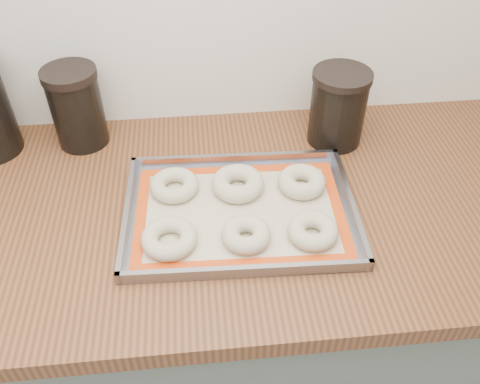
{
  "coord_description": "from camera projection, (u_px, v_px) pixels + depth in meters",
  "views": [
    {
      "loc": [
        0.03,
        0.91,
        1.63
      ],
      "look_at": [
        0.1,
        1.64,
        0.96
      ],
      "focal_mm": 38.0,
      "sensor_mm": 36.0,
      "label": 1
    }
  ],
  "objects": [
    {
      "name": "bagel_front_left",
      "position": [
        169.0,
        238.0,
        0.95
      ],
      "size": [
        0.14,
        0.14,
        0.03
      ],
      "primitive_type": "torus",
      "rotation": [
        0.0,
        0.0,
        -0.37
      ],
      "color": "beige",
      "rests_on": "baking_mat"
    },
    {
      "name": "bagel_front_mid",
      "position": [
        246.0,
        234.0,
        0.96
      ],
      "size": [
        0.12,
        0.12,
        0.03
      ],
      "primitive_type": "torus",
      "rotation": [
        0.0,
        0.0,
        0.31
      ],
      "color": "beige",
      "rests_on": "baking_mat"
    },
    {
      "name": "bagel_back_right",
      "position": [
        302.0,
        182.0,
        1.07
      ],
      "size": [
        0.11,
        0.11,
        0.04
      ],
      "primitive_type": "torus",
      "rotation": [
        0.0,
        0.0,
        0.12
      ],
      "color": "beige",
      "rests_on": "baking_mat"
    },
    {
      "name": "canister_mid",
      "position": [
        77.0,
        107.0,
        1.15
      ],
      "size": [
        0.12,
        0.12,
        0.19
      ],
      "color": "black",
      "rests_on": "countertop"
    },
    {
      "name": "canister_right",
      "position": [
        338.0,
        107.0,
        1.16
      ],
      "size": [
        0.13,
        0.13,
        0.18
      ],
      "color": "black",
      "rests_on": "countertop"
    },
    {
      "name": "baking_tray",
      "position": [
        240.0,
        211.0,
        1.02
      ],
      "size": [
        0.47,
        0.35,
        0.03
      ],
      "rotation": [
        0.0,
        0.0,
        -0.04
      ],
      "color": "gray",
      "rests_on": "countertop"
    },
    {
      "name": "countertop",
      "position": [
        189.0,
        211.0,
        1.06
      ],
      "size": [
        3.06,
        0.68,
        0.04
      ],
      "primitive_type": "cube",
      "color": "brown",
      "rests_on": "cabinet"
    },
    {
      "name": "bagel_front_right",
      "position": [
        313.0,
        231.0,
        0.96
      ],
      "size": [
        0.11,
        0.11,
        0.03
      ],
      "primitive_type": "torus",
      "rotation": [
        0.0,
        0.0,
        0.13
      ],
      "color": "beige",
      "rests_on": "baking_mat"
    },
    {
      "name": "baking_mat",
      "position": [
        240.0,
        212.0,
        1.03
      ],
      "size": [
        0.43,
        0.3,
        0.0
      ],
      "rotation": [
        0.0,
        0.0,
        -0.04
      ],
      "color": "#C6B793",
      "rests_on": "baking_tray"
    },
    {
      "name": "bagel_back_left",
      "position": [
        174.0,
        185.0,
        1.06
      ],
      "size": [
        0.12,
        0.12,
        0.03
      ],
      "primitive_type": "torus",
      "rotation": [
        0.0,
        0.0,
        -0.21
      ],
      "color": "beige",
      "rests_on": "baking_mat"
    },
    {
      "name": "cabinet",
      "position": [
        200.0,
        330.0,
        1.37
      ],
      "size": [
        3.0,
        0.65,
        0.86
      ],
      "primitive_type": "cube",
      "color": "#576357",
      "rests_on": "floor"
    },
    {
      "name": "bagel_back_mid",
      "position": [
        238.0,
        183.0,
        1.06
      ],
      "size": [
        0.13,
        0.13,
        0.04
      ],
      "primitive_type": "torus",
      "rotation": [
        0.0,
        0.0,
        0.22
      ],
      "color": "beige",
      "rests_on": "baking_mat"
    }
  ]
}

